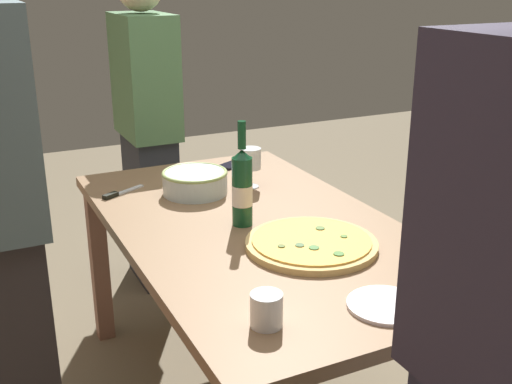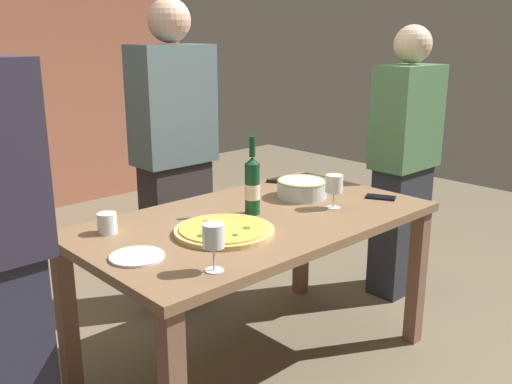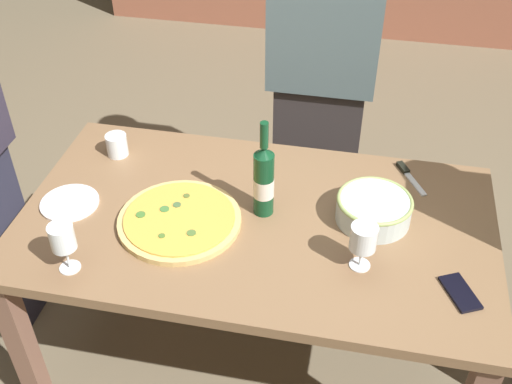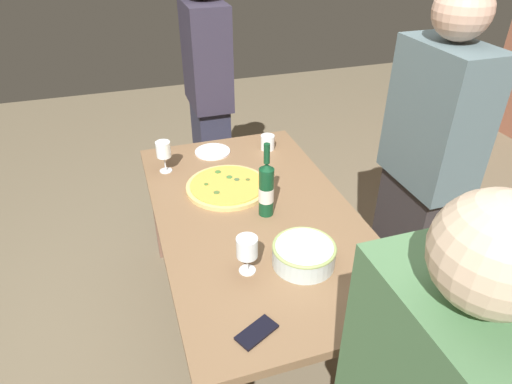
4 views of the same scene
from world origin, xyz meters
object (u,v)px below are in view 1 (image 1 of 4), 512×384
wine_glass_by_bottle (250,161)px  cell_phone (233,164)px  dining_table (256,249)px  person_guest_left (148,132)px  pizza (311,243)px  side_plate (386,305)px  serving_bowl (195,181)px  wine_glass_near_pizza (442,227)px  cup_amber (266,310)px  wine_bottle (242,187)px  pizza_knife (118,193)px

wine_glass_by_bottle → cell_phone: wine_glass_by_bottle is taller
dining_table → wine_glass_by_bottle: wine_glass_by_bottle is taller
person_guest_left → cell_phone: bearing=21.4°
pizza → side_plate: size_ratio=2.05×
side_plate → wine_glass_by_bottle: bearing=-5.5°
serving_bowl → person_guest_left: bearing=-4.3°
dining_table → side_plate: side_plate is taller
wine_glass_near_pizza → cup_amber: bearing=97.2°
cup_amber → cell_phone: (1.25, -0.47, -0.04)m
dining_table → wine_glass_near_pizza: bearing=-146.6°
pizza → dining_table: bearing=16.3°
wine_glass_near_pizza → cup_amber: wine_glass_near_pizza is taller
wine_glass_near_pizza → side_plate: wine_glass_near_pizza is taller
wine_bottle → side_plate: wine_bottle is taller
wine_bottle → cell_phone: size_ratio=2.49×
pizza → cup_amber: cup_amber is taller
wine_bottle → person_guest_left: person_guest_left is taller
wine_glass_by_bottle → side_plate: wine_glass_by_bottle is taller
cup_amber → person_guest_left: bearing=-7.9°
person_guest_left → dining_table: bearing=-0.0°
pizza_knife → wine_glass_by_bottle: bearing=-105.7°
wine_glass_by_bottle → wine_glass_near_pizza: bearing=-167.8°
pizza → serving_bowl: 0.65m
pizza → side_plate: 0.40m
serving_bowl → wine_bottle: (-0.37, -0.03, 0.09)m
wine_glass_near_pizza → cell_phone: (1.18, 0.13, -0.12)m
wine_glass_by_bottle → cup_amber: 1.04m
dining_table → wine_bottle: bearing=68.0°
wine_bottle → wine_glass_near_pizza: size_ratio=2.08×
side_plate → pizza_knife: pizza_knife is taller
pizza → pizza_knife: size_ratio=2.25×
cell_phone → wine_glass_by_bottle: bearing=-37.5°
wine_glass_by_bottle → side_plate: 1.02m
pizza_knife → person_guest_left: bearing=-25.3°
dining_table → pizza: size_ratio=3.87×
dining_table → serving_bowl: serving_bowl is taller
side_plate → person_guest_left: person_guest_left is taller
wine_bottle → cup_amber: size_ratio=4.20×
serving_bowl → person_guest_left: (0.82, -0.06, 0.01)m
person_guest_left → wine_glass_near_pizza: bearing=11.0°
dining_table → side_plate: (-0.65, -0.05, 0.10)m
serving_bowl → wine_bottle: bearing=-175.2°
person_guest_left → pizza: bearing=2.7°
wine_bottle → cup_amber: wine_bottle is taller
serving_bowl → wine_glass_by_bottle: 0.23m
pizza → serving_bowl: serving_bowl is taller
pizza → person_guest_left: 1.46m
pizza_knife → person_guest_left: person_guest_left is taller
wine_glass_by_bottle → dining_table: bearing=157.2°
cell_phone → side_plate: bearing=-33.2°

